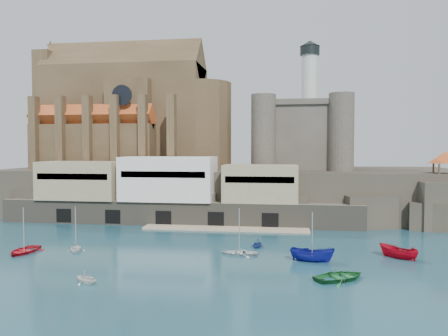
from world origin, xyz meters
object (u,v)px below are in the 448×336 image
at_px(castle_keep, 301,132).
at_px(boat_0, 24,253).
at_px(pavilion, 446,159).
at_px(boat_2, 312,261).
at_px(boat_1, 86,282).
at_px(church, 132,117).

height_order(castle_keep, boat_0, castle_keep).
relative_size(castle_keep, boat_0, 4.91).
xyz_separation_m(pavilion, boat_2, (-25.78, -28.62, -12.73)).
bearing_deg(castle_keep, boat_2, -89.81).
xyz_separation_m(pavilion, boat_1, (-50.76, -41.16, -12.73)).
relative_size(castle_keep, pavilion, 4.58).
bearing_deg(church, pavilion, -13.48).
bearing_deg(boat_1, church, 39.63).
bearing_deg(boat_2, church, 50.76).
relative_size(church, boat_1, 14.91).
xyz_separation_m(pavilion, boat_0, (-65.59, -29.49, -12.73)).
height_order(pavilion, boat_1, pavilion).
distance_m(church, pavilion, 68.65).
xyz_separation_m(boat_0, boat_1, (14.83, -11.67, 0.00)).
height_order(boat_1, boat_2, boat_2).
bearing_deg(boat_0, church, 92.06).
relative_size(boat_1, boat_2, 0.55).
bearing_deg(boat_1, boat_0, 76.34).
height_order(castle_keep, boat_2, castle_keep).
relative_size(pavilion, boat_1, 2.03).
bearing_deg(boat_0, boat_2, 2.63).
distance_m(castle_keep, pavilion, 30.50).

